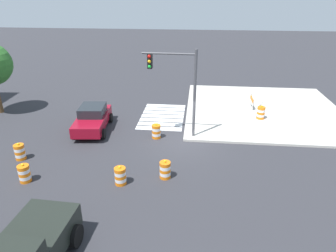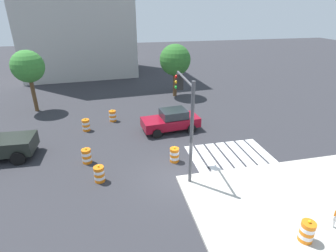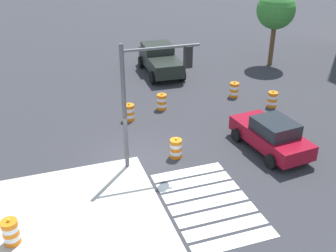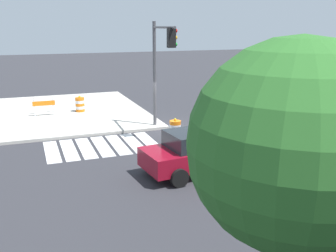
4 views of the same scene
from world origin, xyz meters
TOP-DOWN VIEW (x-y plane):
  - ground_plane at (0.00, 0.00)m, footprint 120.00×120.00m
  - sidewalk_corner at (6.00, -6.00)m, footprint 12.00×12.00m
  - crosswalk_stripes at (4.00, 1.80)m, footprint 5.10×3.20m
  - sports_car at (1.20, 6.22)m, footprint 4.47×2.48m
  - traffic_barrel_near_corner at (-4.89, 2.80)m, footprint 0.56×0.56m
  - traffic_barrel_crosswalk_end at (-4.12, 0.69)m, footprint 0.56×0.56m
  - traffic_barrel_median_near at (0.34, 1.76)m, footprint 0.56×0.56m
  - traffic_barrel_median_far at (-3.12, 9.00)m, footprint 0.56×0.56m
  - traffic_barrel_far_curb at (-5.17, 7.57)m, footprint 0.56×0.56m
  - traffic_barrel_on_sidewalk at (3.97, -5.41)m, footprint 0.56×0.56m
  - construction_barricade at (6.15, -5.22)m, footprint 1.30×0.78m
  - traffic_light_pole at (0.62, 0.54)m, footprint 0.47×3.29m

SIDE VIEW (x-z plane):
  - ground_plane at x=0.00m, z-range 0.00..0.00m
  - crosswalk_stripes at x=4.00m, z-range 0.00..0.02m
  - sidewalk_corner at x=6.00m, z-range 0.00..0.15m
  - traffic_barrel_near_corner at x=-4.89m, z-range -0.06..0.96m
  - traffic_barrel_crosswalk_end at x=-4.12m, z-range -0.06..0.96m
  - traffic_barrel_median_near at x=0.34m, z-range -0.06..0.96m
  - traffic_barrel_median_far at x=-3.12m, z-range -0.06..0.96m
  - traffic_barrel_far_curb at x=-5.17m, z-range -0.06..0.96m
  - traffic_barrel_on_sidewalk at x=3.97m, z-range 0.09..1.11m
  - construction_barricade at x=6.15m, z-range 0.22..1.22m
  - sports_car at x=1.20m, z-range 0.00..1.63m
  - traffic_light_pole at x=0.62m, z-range 1.16..6.66m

